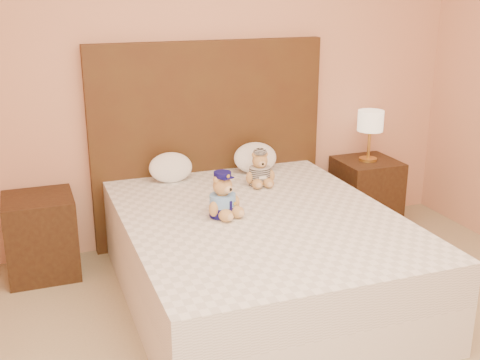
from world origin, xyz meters
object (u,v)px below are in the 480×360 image
Objects in this scene: nightstand_left at (41,236)px; pillow_left at (171,166)px; teddy_police at (223,194)px; teddy_prisoner at (260,168)px; pillow_right at (255,156)px; nightstand_right at (366,193)px; lamp at (370,123)px; bed at (259,256)px.

pillow_left is at bearing 1.89° from nightstand_left.
teddy_police reaches higher than teddy_prisoner.
nightstand_right is at bearing -1.81° from pillow_right.
nightstand_right is 0.57m from lamp.
nightstand_left is 1.34m from teddy_police.
teddy_prisoner reaches higher than pillow_left.
teddy_prisoner is at bearing -28.78° from pillow_left.
nightstand_left and nightstand_right have the same top height.
lamp is at bearing 180.00° from nightstand_right.
pillow_right is at bearing 1.11° from nightstand_left.
pillow_right is (0.30, 0.83, 0.39)m from bed.
teddy_police reaches higher than nightstand_left.
nightstand_right is 2.00× the size of teddy_police.
nightstand_left is 1.77× the size of pillow_left.
bed is 1.59m from lamp.
nightstand_left is 2.26× the size of teddy_prisoner.
pillow_right is (0.52, 0.77, -0.02)m from teddy_police.
lamp is (-0.00, 0.00, 0.57)m from nightstand_right.
lamp is 1.20× the size of pillow_right.
pillow_left is 0.93× the size of pillow_right.
teddy_prisoner is 0.32m from pillow_right.
pillow_left is (-0.34, 0.83, 0.38)m from bed.
pillow_left reaches higher than nightstand_left.
pillow_right is at bearing 33.48° from teddy_police.
lamp is at bearing -1.08° from pillow_left.
nightstand_left is 1.38× the size of lamp.
teddy_prisoner reaches higher than nightstand_left.
teddy_prisoner reaches higher than bed.
teddy_police is (1.03, -0.74, 0.41)m from nightstand_left.
bed is at bearing -147.38° from nightstand_right.
lamp reaches higher than pillow_left.
teddy_police is (-1.47, -0.74, 0.41)m from nightstand_right.
nightstand_right is at bearing -1.08° from pillow_left.
teddy_police reaches higher than nightstand_right.
nightstand_right is (2.50, 0.00, 0.00)m from nightstand_left.
teddy_prisoner is (-1.04, -0.27, 0.40)m from nightstand_right.
nightstand_right is 1.69m from teddy_police.
teddy_police reaches higher than bed.
bed is 1.48m from nightstand_left.
lamp reaches higher than teddy_police.
bed is at bearing -37.84° from teddy_police.
lamp is (1.25, 0.80, 0.57)m from bed.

